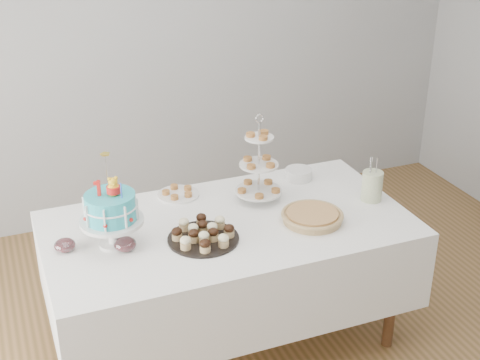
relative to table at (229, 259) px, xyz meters
name	(u,v)px	position (x,y,z in m)	size (l,w,h in m)	color
walls	(251,141)	(0.00, -0.30, 0.81)	(5.04, 4.04, 2.70)	#A3A6A8
table	(229,259)	(0.00, 0.00, 0.00)	(1.92, 1.02, 0.77)	white
birthday_cake	(112,222)	(-0.61, -0.01, 0.36)	(0.31, 0.31, 0.48)	silver
cupcake_tray	(203,233)	(-0.18, -0.12, 0.27)	(0.36, 0.36, 0.08)	black
pie	(312,216)	(0.42, -0.15, 0.26)	(0.33, 0.33, 0.05)	tan
tiered_stand	(259,165)	(0.25, 0.18, 0.44)	(0.26, 0.26, 0.51)	silver
plate_stack	(299,174)	(0.58, 0.35, 0.26)	(0.16, 0.16, 0.06)	silver
pastry_plate	(178,193)	(-0.15, 0.40, 0.24)	(0.24, 0.24, 0.04)	silver
jam_bowl_a	(125,244)	(-0.57, -0.07, 0.26)	(0.11, 0.11, 0.07)	silver
jam_bowl_b	(65,245)	(-0.84, 0.03, 0.26)	(0.10, 0.10, 0.06)	silver
utensil_pitcher	(372,185)	(0.84, -0.05, 0.32)	(0.12, 0.12, 0.26)	#EFE8CE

